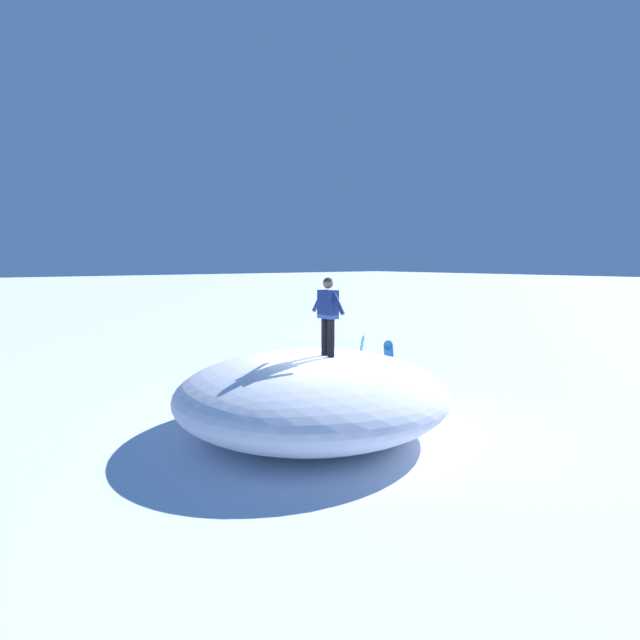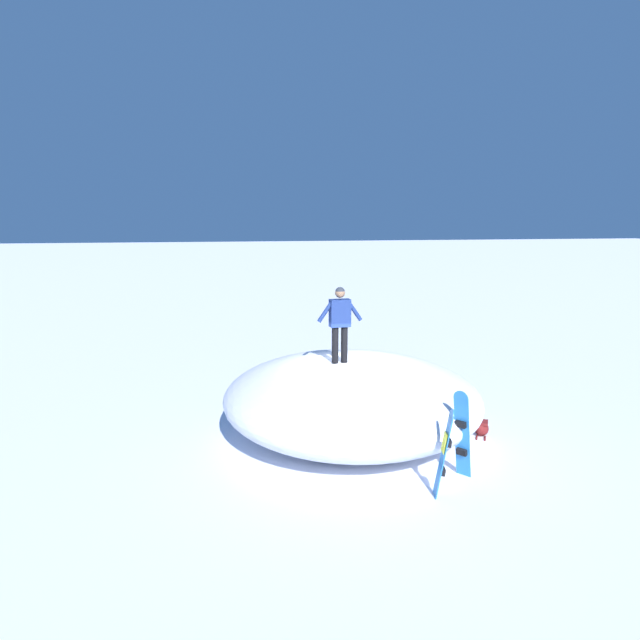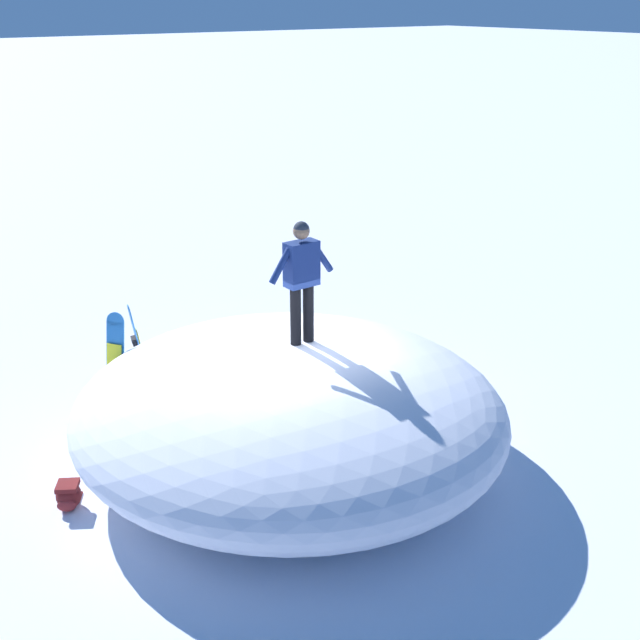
% 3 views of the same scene
% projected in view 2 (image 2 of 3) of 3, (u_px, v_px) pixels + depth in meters
% --- Properties ---
extents(ground, '(240.00, 240.00, 0.00)m').
position_uv_depth(ground, '(354.00, 440.00, 11.51)').
color(ground, white).
extents(snow_mound, '(6.15, 5.96, 1.65)m').
position_uv_depth(snow_mound, '(352.00, 397.00, 11.72)').
color(snow_mound, silver).
rests_on(snow_mound, ground).
extents(snowboarder_standing, '(0.23, 0.97, 1.59)m').
position_uv_depth(snowboarder_standing, '(340.00, 319.00, 11.19)').
color(snowboarder_standing, black).
rests_on(snowboarder_standing, snow_mound).
extents(snowboard_primary_upright, '(0.40, 0.40, 1.67)m').
position_uv_depth(snowboard_primary_upright, '(462.00, 433.00, 9.63)').
color(snowboard_primary_upright, '#2672BF').
rests_on(snowboard_primary_upright, ground).
extents(snowboard_secondary_upright, '(0.33, 0.33, 1.54)m').
position_uv_depth(snowboard_secondary_upright, '(444.00, 452.00, 9.00)').
color(snowboard_secondary_upright, '#2672BF').
rests_on(snowboard_secondary_upright, ground).
extents(backpack_near, '(0.53, 0.46, 0.33)m').
position_uv_depth(backpack_near, '(481.00, 428.00, 11.70)').
color(backpack_near, maroon).
rests_on(backpack_near, ground).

